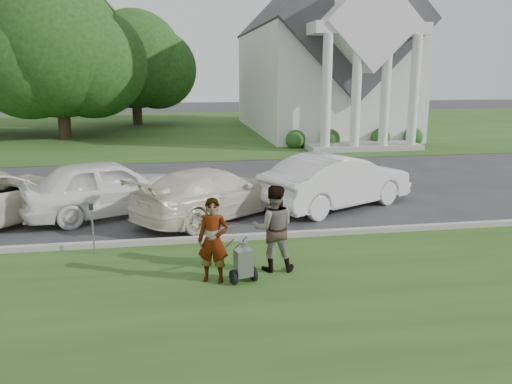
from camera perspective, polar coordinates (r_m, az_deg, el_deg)
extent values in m
plane|color=#333335|center=(12.04, -3.01, -6.45)|extent=(120.00, 120.00, 0.00)
cube|color=#2C4919|center=(9.30, -0.85, -12.67)|extent=(80.00, 7.00, 0.01)
cube|color=#2C4919|center=(38.49, -7.63, 7.29)|extent=(80.00, 30.00, 0.01)
cube|color=#9E9E93|center=(12.53, -3.30, -5.28)|extent=(80.00, 0.18, 0.15)
cube|color=white|center=(36.71, 6.90, 12.48)|extent=(9.00, 16.00, 7.00)
cube|color=#38383D|center=(36.82, 7.06, 17.93)|extent=(9.19, 17.00, 9.19)
cube|color=#9E9E93|center=(28.27, 11.92, 5.19)|extent=(6.20, 2.60, 0.30)
cylinder|color=white|center=(26.27, 8.05, 10.98)|extent=(0.50, 0.50, 6.00)
cylinder|color=white|center=(26.79, 11.38, 10.90)|extent=(0.50, 0.50, 6.00)
cylinder|color=white|center=(27.40, 14.57, 10.78)|extent=(0.50, 0.50, 6.00)
cylinder|color=white|center=(28.08, 17.61, 10.65)|extent=(0.50, 0.50, 6.00)
cube|color=white|center=(27.89, 12.72, 17.72)|extent=(6.20, 2.00, 0.60)
cube|color=white|center=(27.92, 12.75, 18.33)|extent=(5.09, 2.20, 5.09)
sphere|color=#1E4C19|center=(28.02, 4.56, 5.98)|extent=(1.10, 1.10, 1.10)
sphere|color=#1E4C19|center=(28.57, 8.48, 6.02)|extent=(1.10, 1.10, 1.10)
sphere|color=#1E4C19|center=(29.62, 14.04, 6.03)|extent=(1.10, 1.10, 1.10)
sphere|color=#1E4C19|center=(30.47, 17.52, 6.01)|extent=(1.10, 1.10, 1.10)
cylinder|color=#332316|center=(34.03, -21.13, 8.40)|extent=(0.76, 0.76, 3.20)
sphere|color=#1B3D12|center=(33.96, -21.71, 14.97)|extent=(8.40, 8.40, 8.40)
sphere|color=#1B3D12|center=(33.91, -18.27, 13.82)|extent=(6.89, 6.89, 6.89)
sphere|color=#1B3D12|center=(34.02, -24.56, 13.65)|extent=(7.22, 7.22, 7.22)
sphere|color=#1B3D12|center=(38.10, -26.58, 13.81)|extent=(7.54, 7.54, 7.54)
cylinder|color=#332316|center=(41.43, -13.45, 9.55)|extent=(0.76, 0.76, 3.00)
sphere|color=#1B3D12|center=(41.36, -13.73, 14.52)|extent=(7.60, 7.60, 7.60)
sphere|color=#1B3D12|center=(41.57, -11.23, 13.58)|extent=(6.23, 6.23, 6.23)
sphere|color=#1B3D12|center=(41.18, -15.89, 13.60)|extent=(6.54, 6.54, 6.54)
cylinder|color=black|center=(10.04, -2.61, -9.73)|extent=(0.14, 0.31, 0.30)
cylinder|color=black|center=(10.20, -0.29, -9.34)|extent=(0.14, 0.31, 0.30)
cylinder|color=#2D2D33|center=(10.12, -1.44, -9.53)|extent=(0.49, 0.16, 0.04)
cube|color=gray|center=(10.01, -1.45, -8.09)|extent=(0.39, 0.34, 0.55)
cone|color=gray|center=(9.88, -1.46, -6.13)|extent=(0.21, 0.21, 0.16)
cylinder|color=#2D2D33|center=(9.86, -1.47, -5.70)|extent=(0.04, 0.04, 0.06)
cylinder|color=gray|center=(10.29, -3.21, -6.03)|extent=(0.21, 0.72, 0.52)
cylinder|color=gray|center=(10.39, -1.77, -5.83)|extent=(0.21, 0.72, 0.52)
cylinder|color=gray|center=(10.58, -3.23, -4.05)|extent=(0.31, 0.11, 0.03)
imported|color=#999999|center=(9.94, -4.91, -5.63)|extent=(0.72, 0.58, 1.71)
imported|color=#999999|center=(10.47, 2.02, -4.22)|extent=(0.97, 0.80, 1.84)
cylinder|color=gray|center=(12.06, -18.13, -4.39)|extent=(0.04, 0.04, 1.08)
cube|color=#2D2D33|center=(11.89, -18.34, -1.58)|extent=(0.09, 0.06, 0.16)
cylinder|color=gray|center=(11.87, -18.37, -1.20)|extent=(0.08, 0.08, 0.03)
imported|color=white|center=(15.23, -16.55, 0.54)|extent=(5.28, 3.79, 1.67)
imported|color=#F0E8CC|center=(14.42, -4.98, -0.13)|extent=(5.17, 4.62, 1.44)
imported|color=silver|center=(15.67, 9.27, 1.29)|extent=(5.32, 3.87, 1.67)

